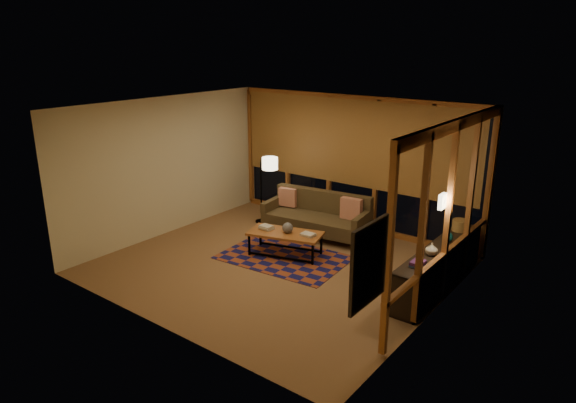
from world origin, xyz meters
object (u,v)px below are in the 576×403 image
Objects in this scene: coffee_table at (285,244)px; bookshelf at (439,267)px; sofa at (316,216)px; floor_lamp at (261,188)px.

bookshelf reaches higher than coffee_table.
floor_lamp is at bearing 173.61° from sofa.
sofa is at bearing 17.16° from floor_lamp.
floor_lamp reaches higher than bookshelf.
coffee_table is at bearing -169.59° from bookshelf.
floor_lamp is 0.56× the size of bookshelf.
bookshelf is (2.76, -0.64, -0.09)m from sofa.
bookshelf is at bearing 7.82° from floor_lamp.
floor_lamp reaches higher than coffee_table.
floor_lamp is at bearing 171.58° from bookshelf.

